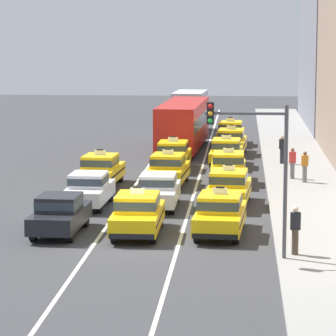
{
  "coord_description": "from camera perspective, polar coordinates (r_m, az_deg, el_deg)",
  "views": [
    {
      "loc": [
        3.96,
        -34.5,
        8.07
      ],
      "look_at": [
        0.32,
        11.07,
        1.3
      ],
      "focal_mm": 100.74,
      "sensor_mm": 36.0,
      "label": 1
    }
  ],
  "objects": [
    {
      "name": "taxi_center_fourth",
      "position": [
        54.29,
        0.31,
        0.81
      ],
      "size": [
        1.88,
        4.58,
        1.96
      ],
      "color": "black",
      "rests_on": "ground"
    },
    {
      "name": "taxi_right_sixth",
      "position": [
        66.2,
        3.79,
        2.17
      ],
      "size": [
        1.92,
        4.6,
        1.96
      ],
      "color": "black",
      "rests_on": "ground"
    },
    {
      "name": "lane_stripe_left_center",
      "position": [
        55.38,
        -1.25,
        0.05
      ],
      "size": [
        0.14,
        80.0,
        0.01
      ],
      "primitive_type": "cube",
      "color": "silver",
      "rests_on": "ground"
    },
    {
      "name": "ground_plane",
      "position": [
        35.65,
        -1.94,
        -4.66
      ],
      "size": [
        160.0,
        160.0,
        0.0
      ],
      "primitive_type": "plane",
      "color": "#353538"
    },
    {
      "name": "taxi_right_second",
      "position": [
        43.25,
        3.7,
        -1.17
      ],
      "size": [
        2.09,
        4.66,
        1.96
      ],
      "color": "black",
      "rests_on": "ground"
    },
    {
      "name": "pedestrian_by_storefront",
      "position": [
        50.57,
        7.54,
        0.3
      ],
      "size": [
        0.36,
        0.24,
        1.65
      ],
      "color": "slate",
      "rests_on": "sidewalk_curb"
    },
    {
      "name": "bus_center_fifth",
      "position": [
        62.92,
        0.92,
        2.72
      ],
      "size": [
        3.0,
        11.3,
        3.22
      ],
      "color": "black",
      "rests_on": "ground"
    },
    {
      "name": "traffic_light_pole",
      "position": [
        32.5,
        5.45,
        0.88
      ],
      "size": [
        2.87,
        0.33,
        5.58
      ],
      "color": "#47474C",
      "rests_on": "ground"
    },
    {
      "name": "taxi_right_third",
      "position": [
        49.57,
        3.67,
        0.06
      ],
      "size": [
        1.85,
        4.57,
        1.96
      ],
      "color": "black",
      "rests_on": "ground"
    },
    {
      "name": "taxi_right_fifth",
      "position": [
        61.01,
        3.84,
        1.63
      ],
      "size": [
        2.05,
        4.65,
        1.96
      ],
      "color": "black",
      "rests_on": "ground"
    },
    {
      "name": "taxi_right_fourth",
      "position": [
        55.57,
        3.54,
        0.97
      ],
      "size": [
        1.96,
        4.61,
        1.96
      ],
      "color": "black",
      "rests_on": "ground"
    },
    {
      "name": "sedan_left_second",
      "position": [
        43.1,
        -4.81,
        -1.25
      ],
      "size": [
        1.86,
        4.34,
        1.58
      ],
      "color": "black",
      "rests_on": "ground"
    },
    {
      "name": "sedan_left_nearest",
      "position": [
        37.56,
        -6.57,
        -2.72
      ],
      "size": [
        1.89,
        4.35,
        1.58
      ],
      "color": "black",
      "rests_on": "ground"
    },
    {
      "name": "taxi_center_third",
      "position": [
        48.79,
        0.01,
        -0.05
      ],
      "size": [
        2.04,
        4.64,
        1.96
      ],
      "color": "black",
      "rests_on": "ground"
    },
    {
      "name": "box_truck_center_sixth",
      "position": [
        73.76,
        1.4,
        3.53
      ],
      "size": [
        2.58,
        7.07,
        3.27
      ],
      "color": "black",
      "rests_on": "ground"
    },
    {
      "name": "pedestrian_near_crosswalk",
      "position": [
        56.18,
        6.93,
        1.12
      ],
      "size": [
        0.47,
        0.24,
        1.67
      ],
      "color": "#23232D",
      "rests_on": "sidewalk_curb"
    },
    {
      "name": "taxi_left_third",
      "position": [
        48.62,
        -4.1,
        -0.1
      ],
      "size": [
        2.02,
        4.64,
        1.96
      ],
      "color": "black",
      "rests_on": "ground"
    },
    {
      "name": "pedestrian_trailing",
      "position": [
        33.6,
        7.71,
        -3.75
      ],
      "size": [
        0.36,
        0.24,
        1.73
      ],
      "color": "#473828",
      "rests_on": "sidewalk_curb"
    },
    {
      "name": "taxi_center_nearest",
      "position": [
        37.14,
        -1.85,
        -2.74
      ],
      "size": [
        1.84,
        4.57,
        1.96
      ],
      "color": "black",
      "rests_on": "ground"
    },
    {
      "name": "sidewalk_curb",
      "position": [
        50.25,
        8.2,
        -0.82
      ],
      "size": [
        4.0,
        90.0,
        0.15
      ],
      "primitive_type": "cube",
      "color": "gray",
      "rests_on": "ground"
    },
    {
      "name": "sedan_center_second",
      "position": [
        42.66,
        -0.6,
        -1.32
      ],
      "size": [
        1.77,
        4.3,
        1.58
      ],
      "color": "black",
      "rests_on": "ground"
    },
    {
      "name": "pedestrian_mid_block",
      "position": [
        49.5,
        8.27,
        0.08
      ],
      "size": [
        0.36,
        0.24,
        1.61
      ],
      "color": "slate",
      "rests_on": "sidewalk_curb"
    },
    {
      "name": "lane_stripe_center_right",
      "position": [
        55.15,
        2.06,
        0.01
      ],
      "size": [
        0.14,
        80.0,
        0.01
      ],
      "primitive_type": "cube",
      "color": "silver",
      "rests_on": "ground"
    },
    {
      "name": "taxi_right_nearest",
      "position": [
        37.15,
        3.17,
        -2.75
      ],
      "size": [
        2.07,
        4.66,
        1.96
      ],
      "color": "black",
      "rests_on": "ground"
    }
  ]
}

